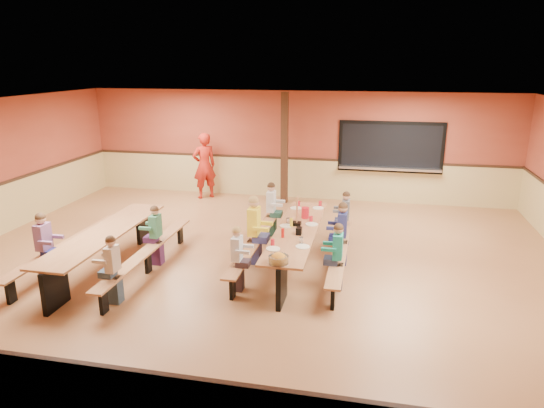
# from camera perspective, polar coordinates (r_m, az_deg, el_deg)

# --- Properties ---
(ground) EXTENTS (12.00, 12.00, 0.00)m
(ground) POSITION_cam_1_polar(r_m,az_deg,el_deg) (9.39, -2.27, -7.23)
(ground) COLOR brown
(ground) RESTS_ON ground
(room_envelope) EXTENTS (12.04, 10.04, 3.02)m
(room_envelope) POSITION_cam_1_polar(r_m,az_deg,el_deg) (9.13, -2.32, -3.26)
(room_envelope) COLOR brown
(room_envelope) RESTS_ON ground
(kitchen_pass_through) EXTENTS (2.78, 0.28, 1.38)m
(kitchen_pass_through) POSITION_cam_1_polar(r_m,az_deg,el_deg) (13.49, 13.77, 6.27)
(kitchen_pass_through) COLOR black
(kitchen_pass_through) RESTS_ON ground
(structural_post) EXTENTS (0.18, 0.18, 3.00)m
(structural_post) POSITION_cam_1_polar(r_m,az_deg,el_deg) (13.14, 1.48, 6.52)
(structural_post) COLOR black
(structural_post) RESTS_ON ground
(cafeteria_table_main) EXTENTS (1.91, 3.70, 0.74)m
(cafeteria_table_main) POSITION_cam_1_polar(r_m,az_deg,el_deg) (9.21, 2.95, -4.19)
(cafeteria_table_main) COLOR #9D643E
(cafeteria_table_main) RESTS_ON ground
(cafeteria_table_second) EXTENTS (1.91, 3.70, 0.74)m
(cafeteria_table_second) POSITION_cam_1_polar(r_m,az_deg,el_deg) (9.57, -18.97, -4.30)
(cafeteria_table_second) COLOR #9D643E
(cafeteria_table_second) RESTS_ON ground
(seated_child_white_left) EXTENTS (0.33, 0.27, 1.12)m
(seated_child_white_left) POSITION_cam_1_polar(r_m,az_deg,el_deg) (8.23, -4.12, -6.51)
(seated_child_white_left) COLOR silver
(seated_child_white_left) RESTS_ON ground
(seated_adult_yellow) EXTENTS (0.42, 0.35, 1.32)m
(seated_adult_yellow) POSITION_cam_1_polar(r_m,az_deg,el_deg) (9.27, -2.12, -3.14)
(seated_adult_yellow) COLOR yellow
(seated_adult_yellow) RESTS_ON ground
(seated_child_grey_left) EXTENTS (0.36, 0.30, 1.20)m
(seated_child_grey_left) POSITION_cam_1_polar(r_m,az_deg,el_deg) (10.76, -0.10, -0.66)
(seated_child_grey_left) COLOR silver
(seated_child_grey_left) RESTS_ON ground
(seated_child_teal_right) EXTENTS (0.35, 0.28, 1.16)m
(seated_child_teal_right) POSITION_cam_1_polar(r_m,az_deg,el_deg) (8.34, 7.70, -6.19)
(seated_child_teal_right) COLOR #1B8773
(seated_child_teal_right) RESTS_ON ground
(seated_child_navy_right) EXTENTS (0.37, 0.30, 1.21)m
(seated_child_navy_right) POSITION_cam_1_polar(r_m,az_deg,el_deg) (9.34, 8.22, -3.51)
(seated_child_navy_right) COLOR navy
(seated_child_navy_right) RESTS_ON ground
(seated_child_char_right) EXTENTS (0.34, 0.28, 1.14)m
(seated_child_char_right) POSITION_cam_1_polar(r_m,az_deg,el_deg) (10.36, 8.62, -1.70)
(seated_child_char_right) COLOR #50525A
(seated_child_char_right) RESTS_ON ground
(seated_child_purple_sec) EXTENTS (0.38, 0.31, 1.22)m
(seated_child_purple_sec) POSITION_cam_1_polar(r_m,az_deg,el_deg) (9.51, -25.20, -4.59)
(seated_child_purple_sec) COLOR #7F5381
(seated_child_purple_sec) RESTS_ON ground
(seated_child_green_sec) EXTENTS (0.34, 0.28, 1.15)m
(seated_child_green_sec) POSITION_cam_1_polar(r_m,az_deg,el_deg) (9.51, -13.47, -3.64)
(seated_child_green_sec) COLOR #377756
(seated_child_green_sec) RESTS_ON ground
(seated_child_tan_sec) EXTENTS (0.33, 0.27, 1.13)m
(seated_child_tan_sec) POSITION_cam_1_polar(r_m,az_deg,el_deg) (8.20, -18.18, -7.41)
(seated_child_tan_sec) COLOR #BDA794
(seated_child_tan_sec) RESTS_ON ground
(standing_woman) EXTENTS (0.81, 0.78, 1.86)m
(standing_woman) POSITION_cam_1_polar(r_m,az_deg,el_deg) (13.84, -7.97, 4.48)
(standing_woman) COLOR #A11D12
(standing_woman) RESTS_ON ground
(punch_pitcher) EXTENTS (0.16, 0.16, 0.22)m
(punch_pitcher) POSITION_cam_1_polar(r_m,az_deg,el_deg) (9.73, 3.94, -1.03)
(punch_pitcher) COLOR red
(punch_pitcher) RESTS_ON cafeteria_table_main
(chip_bowl) EXTENTS (0.32, 0.32, 0.15)m
(chip_bowl) POSITION_cam_1_polar(r_m,az_deg,el_deg) (7.59, 0.77, -6.44)
(chip_bowl) COLOR orange
(chip_bowl) RESTS_ON cafeteria_table_main
(napkin_dispenser) EXTENTS (0.10, 0.14, 0.13)m
(napkin_dispenser) POSITION_cam_1_polar(r_m,az_deg,el_deg) (8.83, 3.19, -3.19)
(napkin_dispenser) COLOR black
(napkin_dispenser) RESTS_ON cafeteria_table_main
(condiment_mustard) EXTENTS (0.06, 0.06, 0.17)m
(condiment_mustard) POSITION_cam_1_polar(r_m,az_deg,el_deg) (9.20, 2.28, -2.21)
(condiment_mustard) COLOR yellow
(condiment_mustard) RESTS_ON cafeteria_table_main
(condiment_ketchup) EXTENTS (0.06, 0.06, 0.17)m
(condiment_ketchup) POSITION_cam_1_polar(r_m,az_deg,el_deg) (8.66, 1.27, -3.42)
(condiment_ketchup) COLOR #B2140F
(condiment_ketchup) RESTS_ON cafeteria_table_main
(table_paddle) EXTENTS (0.16, 0.16, 0.56)m
(table_paddle) POSITION_cam_1_polar(r_m,az_deg,el_deg) (9.30, 2.95, -1.69)
(table_paddle) COLOR black
(table_paddle) RESTS_ON cafeteria_table_main
(place_settings) EXTENTS (0.65, 3.30, 0.11)m
(place_settings) POSITION_cam_1_polar(r_m,az_deg,el_deg) (9.11, 2.98, -2.61)
(place_settings) COLOR beige
(place_settings) RESTS_ON cafeteria_table_main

